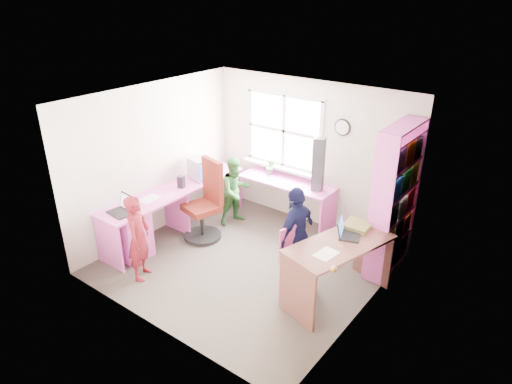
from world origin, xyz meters
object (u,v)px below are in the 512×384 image
swivel_chair (206,205)px  person_green (236,191)px  right_desk (339,259)px  wooden_chair (295,257)px  l_desk (167,217)px  laptop_left (123,208)px  bookshelf (394,203)px  potted_plant (270,167)px  cd_tower (318,165)px  laptop_right (346,231)px  person_red (139,238)px  crt_monitor (201,168)px  person_navy (296,233)px

swivel_chair → person_green: bearing=98.5°
right_desk → wooden_chair: bearing=-149.3°
l_desk → person_green: bearing=72.1°
laptop_left → person_green: bearing=78.8°
laptop_left → right_desk: bearing=24.8°
bookshelf → person_green: bookshelf is taller
wooden_chair → potted_plant: bearing=143.7°
laptop_left → cd_tower: size_ratio=0.46×
laptop_right → right_desk: bearing=169.6°
l_desk → potted_plant: 1.95m
bookshelf → person_red: bookshelf is taller
potted_plant → cd_tower: bearing=-4.1°
wooden_chair → person_green: bearing=161.1°
wooden_chair → cd_tower: size_ratio=1.06×
person_green → cd_tower: bearing=-48.1°
person_green → laptop_right: bearing=-85.3°
wooden_chair → swivel_chair: bearing=179.8°
crt_monitor → person_red: person_red is taller
crt_monitor → laptop_left: size_ratio=1.11×
potted_plant → swivel_chair: bearing=-106.0°
bookshelf → potted_plant: 2.30m
swivel_chair → laptop_right: size_ratio=3.10×
l_desk → swivel_chair: size_ratio=2.31×
crt_monitor → laptop_right: bearing=6.4°
laptop_left → person_navy: (2.22, 1.08, -0.13)m
l_desk → laptop_left: 0.74m
swivel_chair → wooden_chair: bearing=4.1°
laptop_right → laptop_left: bearing=94.0°
person_green → person_navy: person_navy is taller
l_desk → laptop_right: (2.70, 0.59, 0.41)m
crt_monitor → person_red: size_ratio=0.35×
crt_monitor → laptop_right: crt_monitor is taller
l_desk → laptop_left: (-0.18, -0.63, 0.35)m
l_desk → wooden_chair: 2.20m
swivel_chair → wooden_chair: size_ratio=1.42×
laptop_right → person_navy: size_ratio=0.31×
person_red → right_desk: bearing=-90.6°
swivel_chair → cd_tower: size_ratio=1.50×
laptop_right → person_navy: (-0.65, -0.14, -0.20)m
swivel_chair → person_green: swivel_chair is taller
crt_monitor → cd_tower: bearing=36.8°
potted_plant → bookshelf: bearing=-7.6°
person_green → swivel_chair: bearing=-166.0°
wooden_chair → crt_monitor: 2.49m
swivel_chair → laptop_left: swivel_chair is taller
swivel_chair → person_navy: (1.72, -0.09, 0.12)m
wooden_chair → cd_tower: bearing=120.2°
bookshelf → person_green: bearing=-173.9°
l_desk → cd_tower: (1.63, 1.71, 0.72)m
swivel_chair → wooden_chair: 1.89m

